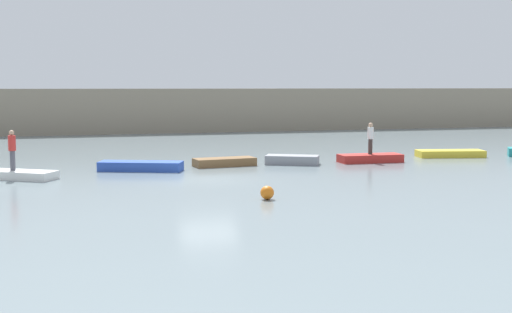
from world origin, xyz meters
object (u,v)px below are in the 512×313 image
(person_red_shirt, at_px, (12,148))
(mooring_buoy, at_px, (267,193))
(person_white_shirt, at_px, (371,137))
(rowboat_red, at_px, (370,158))
(rowboat_yellow, at_px, (450,154))
(rowboat_white, at_px, (13,175))
(rowboat_blue, at_px, (141,166))
(rowboat_grey, at_px, (292,160))
(rowboat_brown, at_px, (224,162))

(person_red_shirt, relative_size, mooring_buoy, 3.58)
(person_white_shirt, height_order, person_red_shirt, person_red_shirt)
(rowboat_red, distance_m, rowboat_yellow, 5.64)
(rowboat_white, height_order, rowboat_blue, rowboat_blue)
(rowboat_yellow, relative_size, mooring_buoy, 7.66)
(rowboat_white, bearing_deg, mooring_buoy, -9.52)
(person_red_shirt, height_order, mooring_buoy, person_red_shirt)
(rowboat_grey, xyz_separation_m, person_white_shirt, (4.28, -0.26, 1.12))
(rowboat_white, distance_m, person_red_shirt, 1.15)
(mooring_buoy, bearing_deg, rowboat_grey, 66.08)
(rowboat_grey, bearing_deg, rowboat_red, 23.48)
(rowboat_white, height_order, rowboat_yellow, rowboat_yellow)
(rowboat_white, bearing_deg, rowboat_red, 36.36)
(mooring_buoy, bearing_deg, rowboat_blue, 110.76)
(rowboat_blue, bearing_deg, person_white_shirt, 22.23)
(rowboat_blue, relative_size, rowboat_grey, 1.47)
(person_red_shirt, bearing_deg, rowboat_brown, 10.98)
(rowboat_grey, xyz_separation_m, rowboat_red, (4.28, -0.26, -0.02))
(rowboat_white, relative_size, person_white_shirt, 2.31)
(person_red_shirt, bearing_deg, rowboat_white, -90.00)
(rowboat_red, relative_size, mooring_buoy, 6.86)
(rowboat_brown, height_order, rowboat_red, rowboat_red)
(rowboat_grey, distance_m, rowboat_red, 4.28)
(rowboat_yellow, bearing_deg, mooring_buoy, -131.65)
(rowboat_white, distance_m, rowboat_blue, 5.75)
(rowboat_blue, relative_size, rowboat_brown, 1.28)
(mooring_buoy, bearing_deg, rowboat_red, 47.72)
(rowboat_brown, distance_m, rowboat_yellow, 13.35)
(rowboat_red, xyz_separation_m, person_red_shirt, (-17.69, -1.40, 1.13))
(mooring_buoy, bearing_deg, person_red_shirt, 138.65)
(rowboat_brown, distance_m, person_white_shirt, 7.90)
(rowboat_white, height_order, rowboat_brown, rowboat_brown)
(rowboat_brown, xyz_separation_m, person_white_shirt, (7.80, -0.52, 1.15))
(rowboat_white, xyz_separation_m, rowboat_brown, (9.89, 1.92, 0.02))
(rowboat_brown, height_order, person_red_shirt, person_red_shirt)
(rowboat_red, bearing_deg, person_red_shirt, -173.54)
(rowboat_brown, bearing_deg, rowboat_red, -10.08)
(rowboat_blue, height_order, rowboat_brown, rowboat_blue)
(rowboat_white, xyz_separation_m, person_white_shirt, (17.69, 1.40, 1.17))
(rowboat_white, bearing_deg, person_red_shirt, 121.83)
(rowboat_brown, xyz_separation_m, rowboat_yellow, (13.34, 0.59, -0.01))
(rowboat_yellow, bearing_deg, person_white_shirt, -157.07)
(rowboat_yellow, distance_m, person_red_shirt, 23.39)
(rowboat_red, relative_size, person_white_shirt, 2.01)
(rowboat_red, xyz_separation_m, person_white_shirt, (0.00, 0.00, 1.14))
(rowboat_brown, relative_size, mooring_buoy, 6.32)
(person_white_shirt, bearing_deg, rowboat_white, -175.47)
(rowboat_yellow, bearing_deg, rowboat_grey, -163.45)
(rowboat_brown, bearing_deg, person_white_shirt, -10.08)
(rowboat_white, relative_size, person_red_shirt, 2.21)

